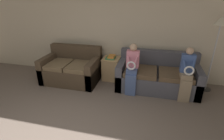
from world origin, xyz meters
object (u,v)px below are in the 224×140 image
side_shelf (111,68)px  book_stack (111,57)px  couch_main (157,76)px  floor_lamp (219,30)px  child_right_seated (187,73)px  child_left_seated (132,67)px  couch_side (72,69)px

side_shelf → book_stack: (-0.00, -0.01, 0.33)m
couch_main → book_stack: (-1.24, 0.22, 0.33)m
book_stack → floor_lamp: bearing=-0.9°
child_right_seated → child_left_seated: bearing=179.9°
couch_side → book_stack: bearing=18.6°
couch_side → book_stack: size_ratio=4.98×
couch_side → child_left_seated: bearing=-9.3°
couch_main → child_left_seated: (-0.59, -0.39, 0.34)m
side_shelf → book_stack: book_stack is taller
floor_lamp → child_left_seated: bearing=-162.3°
couch_main → floor_lamp: (1.21, 0.18, 1.16)m
book_stack → child_right_seated: bearing=-18.5°
couch_side → child_right_seated: (2.84, -0.27, 0.32)m
couch_side → child_right_seated: bearing=-5.5°
couch_main → child_left_seated: 0.79m
child_left_seated → child_right_seated: 1.18m
child_left_seated → side_shelf: size_ratio=1.96×
child_right_seated → floor_lamp: floor_lamp is taller
couch_side → side_shelf: 1.07m
side_shelf → floor_lamp: bearing=-1.1°
couch_main → child_left_seated: bearing=-146.4°
child_left_seated → floor_lamp: floor_lamp is taller
couch_main → floor_lamp: 1.68m
child_right_seated → book_stack: 1.93m
couch_main → couch_side: 2.26m
child_right_seated → floor_lamp: (0.62, 0.58, 0.83)m
couch_side → side_shelf: size_ratio=2.40×
child_left_seated → child_right_seated: (1.18, -0.00, -0.01)m
couch_main → child_right_seated: 0.79m
couch_main → child_right_seated: size_ratio=1.64×
floor_lamp → couch_side: bearing=-175.0°
floor_lamp → book_stack: bearing=179.1°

